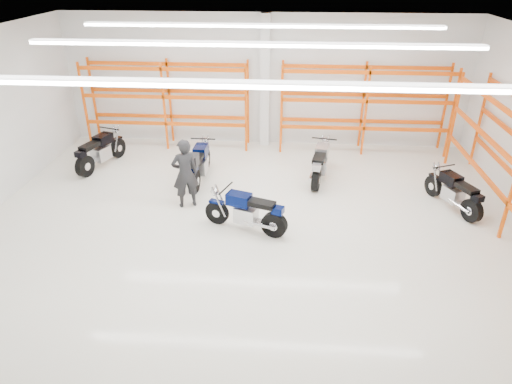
# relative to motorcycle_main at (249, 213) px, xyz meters

# --- Properties ---
(ground) EXTENTS (14.00, 14.00, 0.00)m
(ground) POSITION_rel_motorcycle_main_xyz_m (0.04, 0.13, -0.51)
(ground) COLOR silver
(ground) RESTS_ON ground
(room_shell) EXTENTS (14.02, 12.02, 4.51)m
(room_shell) POSITION_rel_motorcycle_main_xyz_m (0.04, 0.16, 2.78)
(room_shell) COLOR silver
(room_shell) RESTS_ON ground
(motorcycle_main) EXTENTS (2.13, 0.99, 1.08)m
(motorcycle_main) POSITION_rel_motorcycle_main_xyz_m (0.00, 0.00, 0.00)
(motorcycle_main) COLOR black
(motorcycle_main) RESTS_ON ground
(motorcycle_back_a) EXTENTS (1.02, 2.26, 1.14)m
(motorcycle_back_a) POSITION_rel_motorcycle_main_xyz_m (-5.13, 3.45, 0.03)
(motorcycle_back_a) COLOR black
(motorcycle_back_a) RESTS_ON ground
(motorcycle_back_b) EXTENTS (0.77, 2.41, 1.24)m
(motorcycle_back_b) POSITION_rel_motorcycle_main_xyz_m (-1.74, 2.61, 0.09)
(motorcycle_back_b) COLOR black
(motorcycle_back_b) RESTS_ON ground
(motorcycle_back_c) EXTENTS (0.87, 2.29, 1.13)m
(motorcycle_back_c) POSITION_rel_motorcycle_main_xyz_m (1.89, 3.04, 0.02)
(motorcycle_back_c) COLOR black
(motorcycle_back_c) RESTS_ON ground
(motorcycle_back_d) EXTENTS (1.04, 2.00, 1.04)m
(motorcycle_back_d) POSITION_rel_motorcycle_main_xyz_m (5.40, 1.48, -0.02)
(motorcycle_back_d) COLOR black
(motorcycle_back_d) RESTS_ON ground
(standing_man) EXTENTS (0.83, 0.71, 1.93)m
(standing_man) POSITION_rel_motorcycle_main_xyz_m (-1.80, 1.16, 0.46)
(standing_man) COLOR black
(standing_man) RESTS_ON ground
(structural_column) EXTENTS (0.32, 0.32, 4.50)m
(structural_column) POSITION_rel_motorcycle_main_xyz_m (0.04, 5.95, 1.74)
(structural_column) COLOR white
(structural_column) RESTS_ON ground
(pallet_racking_back_left) EXTENTS (5.67, 0.87, 3.00)m
(pallet_racking_back_left) POSITION_rel_motorcycle_main_xyz_m (-3.36, 5.61, 1.28)
(pallet_racking_back_left) COLOR #EA5B0D
(pallet_racking_back_left) RESTS_ON ground
(pallet_racking_back_right) EXTENTS (5.67, 0.87, 3.00)m
(pallet_racking_back_right) POSITION_rel_motorcycle_main_xyz_m (3.44, 5.61, 1.28)
(pallet_racking_back_right) COLOR #EA5B0D
(pallet_racking_back_right) RESTS_ON ground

